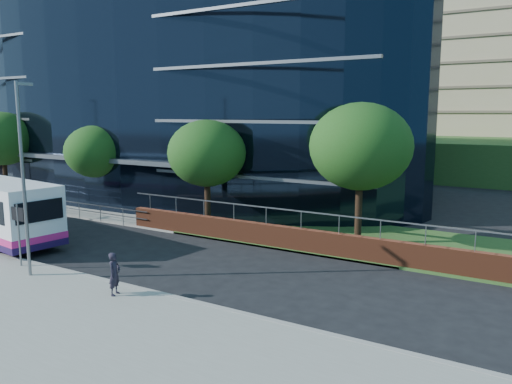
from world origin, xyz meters
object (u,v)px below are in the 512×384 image
Objects in this scene: tree_far_b at (96,152)px; streetlight_east at (23,174)px; tree_far_d at (361,147)px; pedestrian at (115,274)px; tree_far_a at (2,139)px; tree_far_c at (207,153)px; street_sign at (18,222)px.

streetlight_east is at bearing -52.37° from tree_far_b.
tree_far_d is 4.58× the size of pedestrian.
tree_far_a is 10.03m from tree_far_b.
tree_far_c reaches higher than pedestrian.
tree_far_b is 14.74m from streetlight_east.
tree_far_d is (29.00, 1.00, 0.33)m from tree_far_a.
tree_far_a is (-17.50, 10.59, 2.71)m from street_sign.
tree_far_a is 20.00m from tree_far_c.
street_sign is at bearing 69.42° from pedestrian.
tree_far_d is at bearing 6.34° from tree_far_c.
pedestrian is at bearing -3.62° from street_sign.
tree_far_a is at bearing -177.14° from tree_far_b.
tree_far_c is (2.50, 10.59, 2.39)m from street_sign.
tree_far_b is 19.03m from tree_far_d.
streetlight_east is at bearing -21.36° from street_sign.
street_sign is 6.42m from pedestrian.
tree_far_b is (-7.50, 11.09, 2.06)m from street_sign.
tree_far_b is 3.72× the size of pedestrian.
tree_far_d is 15.77m from streetlight_east.
streetlight_east reaches higher than street_sign.
pedestrian is at bearing 2.24° from streetlight_east.
tree_far_b is at bearing 177.14° from tree_far_c.
tree_far_d is at bearing 50.60° from streetlight_east.
streetlight_east is at bearing -30.46° from tree_far_a.
pedestrian is at bearing -24.78° from tree_far_a.
tree_far_b is (10.00, 0.50, -0.65)m from tree_far_a.
tree_far_a reaches higher than tree_far_c.
tree_far_a is 29.02m from tree_far_d.
street_sign reaches higher than pedestrian.
pedestrian is (23.79, -10.99, -3.90)m from tree_far_a.
pedestrian is at bearing -113.48° from tree_far_d.
tree_far_b is 0.76× the size of streetlight_east.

